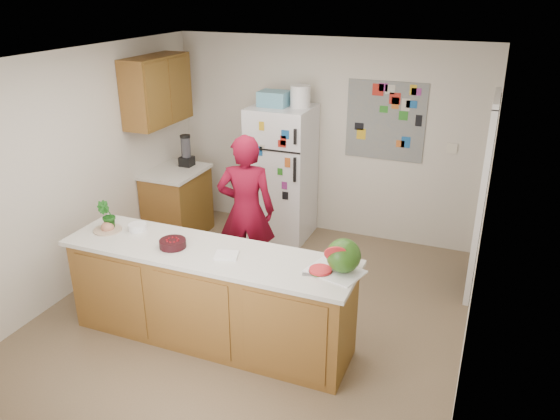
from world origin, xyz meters
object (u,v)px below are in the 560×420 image
at_px(refrigerator, 282,173).
at_px(cherry_bowl, 173,244).
at_px(person, 246,211).
at_px(watermelon, 344,256).

bearing_deg(refrigerator, cherry_bowl, -91.51).
bearing_deg(refrigerator, person, -85.36).
xyz_separation_m(refrigerator, cherry_bowl, (-0.06, -2.43, 0.11)).
bearing_deg(person, cherry_bowl, 63.87).
xyz_separation_m(watermelon, cherry_bowl, (-1.52, -0.12, -0.12)).
height_order(watermelon, cherry_bowl, watermelon).
height_order(person, watermelon, person).
height_order(refrigerator, person, refrigerator).
distance_m(person, watermelon, 1.72).
relative_size(refrigerator, person, 1.01).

